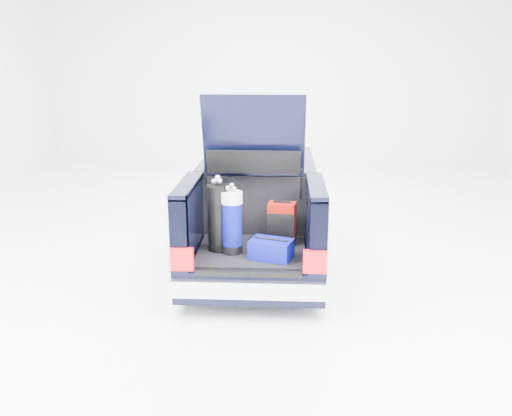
# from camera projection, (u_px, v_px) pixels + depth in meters

# --- Properties ---
(ground) EXTENTS (14.00, 14.00, 0.00)m
(ground) POSITION_uv_depth(u_px,v_px,m) (258.00, 253.00, 8.26)
(ground) COLOR white
(ground) RESTS_ON ground
(car) EXTENTS (1.87, 4.65, 2.47)m
(car) POSITION_uv_depth(u_px,v_px,m) (258.00, 208.00, 8.18)
(car) COLOR black
(car) RESTS_ON ground
(red_suitcase) EXTENTS (0.37, 0.27, 0.56)m
(red_suitcase) POSITION_uv_depth(u_px,v_px,m) (282.00, 223.00, 6.84)
(red_suitcase) COLOR #7D0804
(red_suitcase) RESTS_ON car
(black_golf_bag) EXTENTS (0.29, 0.30, 0.92)m
(black_golf_bag) POSITION_uv_depth(u_px,v_px,m) (218.00, 217.00, 6.55)
(black_golf_bag) COLOR black
(black_golf_bag) RESTS_ON car
(blue_golf_bag) EXTENTS (0.32, 0.32, 0.86)m
(blue_golf_bag) POSITION_uv_depth(u_px,v_px,m) (232.00, 222.00, 6.48)
(blue_golf_bag) COLOR black
(blue_golf_bag) RESTS_ON car
(blue_duffel) EXTENTS (0.55, 0.44, 0.25)m
(blue_duffel) POSITION_uv_depth(u_px,v_px,m) (271.00, 249.00, 6.35)
(blue_duffel) COLOR #04086E
(blue_duffel) RESTS_ON car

